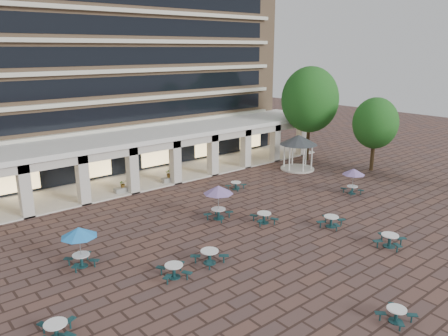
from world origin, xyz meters
The scene contains 19 objects.
ground centered at (0.00, 0.00, 0.00)m, with size 120.00×120.00×0.00m, color brown.
apartment_building centered at (0.00, 25.47, 12.60)m, with size 40.00×15.50×25.20m.
retail_arcade centered at (0.00, 14.80, 3.00)m, with size 42.00×6.60×4.40m.
picnic_table_0 centered at (-13.78, -2.61, 0.43)m, with size 1.97×1.97×0.73m.
picnic_table_1 centered at (-1.82, -11.00, 0.39)m, with size 1.47×1.47×0.65m.
picnic_table_3 centered at (4.93, -6.75, 0.46)m, with size 2.07×2.07×0.78m.
picnic_table_4 centered at (-10.50, 2.79, 1.96)m, with size 2.00×2.00×2.31m.
picnic_table_5 centered at (-4.81, -1.44, 0.46)m, with size 1.87×1.87×0.77m.
picnic_table_6 centered at (-0.28, 3.37, 2.09)m, with size 2.13×2.13×2.46m.
picnic_table_7 centered at (4.71, -2.58, 0.45)m, with size 2.00×2.00×0.75m.
picnic_table_9 centered at (-7.23, -1.50, 0.44)m, with size 1.91×1.91×0.73m.
picnic_table_10 centered at (1.68, 0.78, 0.44)m, with size 1.99×1.99×0.74m.
picnic_table_11 centered at (11.75, 0.58, 1.82)m, with size 1.86×1.86×2.14m.
picnic_table_13 centered at (5.09, 7.64, 0.39)m, with size 1.74×1.74×0.65m.
gazebo centered at (14.02, 8.52, 2.62)m, with size 3.74×3.74×3.48m.
tree_east_a centered at (19.45, 3.66, 4.69)m, with size 4.32×4.32×7.19m.
tree_east_c centered at (17.73, 10.40, 6.50)m, with size 5.96×5.96×9.94m.
planter_left centered at (-2.80, 12.90, 0.42)m, with size 1.50×0.60×1.15m.
planter_right centered at (1.78, 12.90, 0.54)m, with size 1.50×0.84×1.30m.
Camera 1 is at (-18.40, -19.09, 11.68)m, focal length 35.00 mm.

